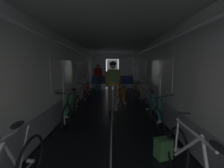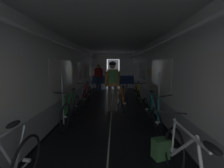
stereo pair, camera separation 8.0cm
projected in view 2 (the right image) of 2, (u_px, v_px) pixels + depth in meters
train_car_shell at (112, 62)px, 5.42m from camera, size 3.14×12.34×2.57m
bench_seat_far_left at (99, 81)px, 10.01m from camera, size 0.98×0.51×0.95m
bench_seat_far_right at (127, 81)px, 9.98m from camera, size 0.98×0.51×0.95m
bicycle_red at (87, 95)px, 6.27m from camera, size 0.44×1.69×0.95m
bicycle_green at (71, 109)px, 4.25m from camera, size 0.44×1.69×0.95m
bicycle_teal at (152, 113)px, 3.91m from camera, size 0.44×1.69×0.96m
bicycle_yellow at (138, 95)px, 6.38m from camera, size 0.44×1.69×0.95m
person_cyclist_aisle at (113, 81)px, 5.24m from camera, size 0.55×0.41×1.73m
bicycle_orange_in_aisle at (121, 99)px, 5.58m from camera, size 0.52×1.67×0.94m
person_standing_near_bench at (99, 76)px, 9.59m from camera, size 0.53×0.23×1.69m
backpack_on_floor at (161, 149)px, 2.61m from camera, size 0.31×0.27×0.34m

